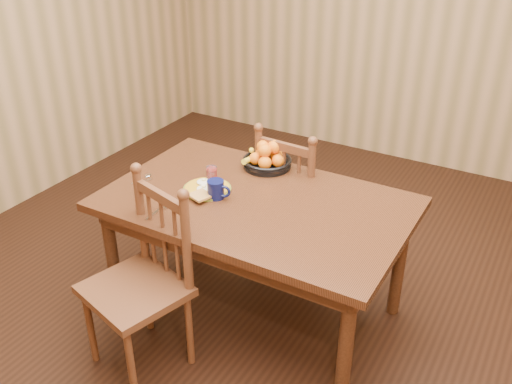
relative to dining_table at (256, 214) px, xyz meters
The scene contains 10 objects.
room 0.68m from the dining_table, ahead, with size 4.52×5.02×2.72m.
dining_table is the anchor object (origin of this frame).
chair_far 0.59m from the dining_table, 93.97° to the left, with size 0.46×0.44×0.97m.
chair_near 0.70m from the dining_table, 116.89° to the right, with size 0.55×0.54×1.00m.
breakfast_plate 0.30m from the dining_table, behind, with size 0.26×0.30×0.04m.
fork 0.52m from the dining_table, 136.67° to the right, with size 0.04×0.18×0.00m.
spoon 0.68m from the dining_table, behind, with size 0.07×0.15×0.01m.
coffee_mug 0.25m from the dining_table, 157.52° to the right, with size 0.13×0.09×0.10m.
juice_glass 0.35m from the dining_table, 168.80° to the left, with size 0.06×0.06×0.09m.
fruit_bowl 0.43m from the dining_table, 111.04° to the left, with size 0.29×0.29×0.17m.
Camera 1 is at (1.31, -2.27, 2.24)m, focal length 40.00 mm.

